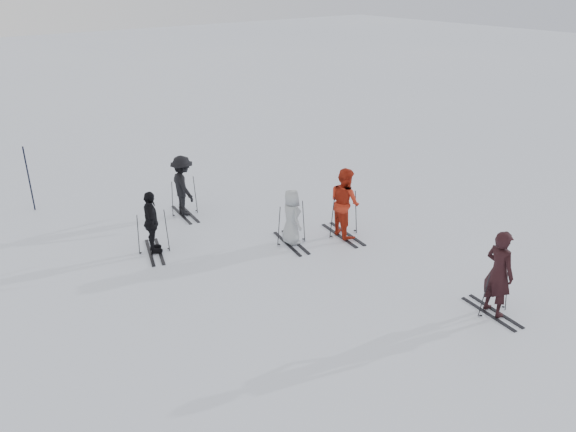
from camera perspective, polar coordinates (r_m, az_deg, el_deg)
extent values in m
plane|color=silver|center=(14.37, 2.45, -4.93)|extent=(120.00, 120.00, 0.00)
imported|color=black|center=(12.77, 20.60, -5.55)|extent=(0.57, 0.77, 1.95)
imported|color=#A72512|center=(15.56, 5.78, 1.31)|extent=(0.88, 1.06, 1.96)
imported|color=#A1A7AA|center=(15.09, 0.35, -0.18)|extent=(0.63, 0.83, 1.54)
imported|color=black|center=(14.99, -13.68, -0.74)|extent=(0.70, 1.07, 1.69)
imported|color=black|center=(17.15, -10.61, 2.97)|extent=(0.83, 1.26, 1.83)
cylinder|color=black|center=(18.90, -24.82, 3.44)|extent=(0.06, 0.06, 2.05)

